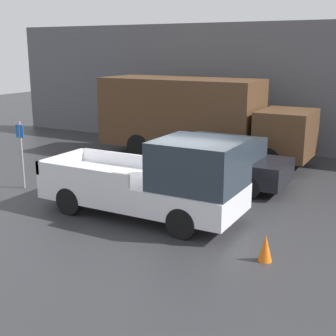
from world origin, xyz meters
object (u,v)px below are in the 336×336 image
(car, at_px, (218,161))
(delivery_truck, at_px, (195,116))
(parking_sign, at_px, (21,151))
(traffic_cone, at_px, (265,248))
(pickup_truck, at_px, (160,181))

(car, xyz_separation_m, delivery_truck, (-2.27, 3.01, 0.93))
(delivery_truck, bearing_deg, parking_sign, -115.64)
(traffic_cone, bearing_deg, car, 122.93)
(parking_sign, relative_size, traffic_cone, 3.65)
(pickup_truck, relative_size, car, 1.20)
(parking_sign, bearing_deg, car, 31.72)
(parking_sign, bearing_deg, traffic_cone, -9.84)
(pickup_truck, distance_m, parking_sign, 5.14)
(pickup_truck, distance_m, car, 3.55)
(pickup_truck, height_order, car, pickup_truck)
(car, distance_m, delivery_truck, 3.88)
(car, xyz_separation_m, traffic_cone, (3.05, -4.70, -0.50))
(delivery_truck, distance_m, traffic_cone, 9.48)
(pickup_truck, distance_m, delivery_truck, 6.93)
(delivery_truck, bearing_deg, traffic_cone, -55.45)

